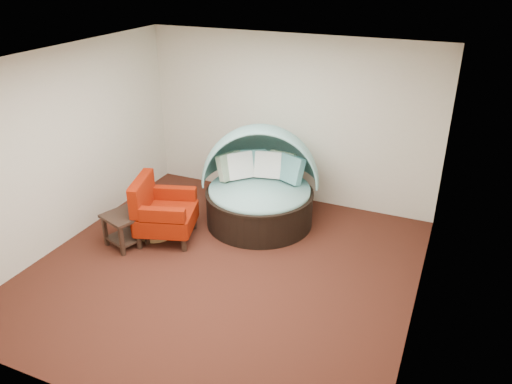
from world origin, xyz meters
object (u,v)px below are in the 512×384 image
at_px(pet_basket, 156,228).
at_px(side_table, 125,225).
at_px(red_armchair, 162,211).
at_px(canopy_daybed, 260,179).

bearing_deg(pet_basket, side_table, -118.88).
bearing_deg(side_table, red_armchair, 44.71).
distance_m(canopy_daybed, red_armchair, 1.60).
xyz_separation_m(red_armchair, side_table, (-0.39, -0.38, -0.12)).
bearing_deg(side_table, canopy_daybed, 44.89).
bearing_deg(canopy_daybed, pet_basket, -159.93).
height_order(canopy_daybed, side_table, canopy_daybed).
relative_size(canopy_daybed, red_armchair, 2.11).
height_order(pet_basket, side_table, side_table).
relative_size(pet_basket, side_table, 1.16).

